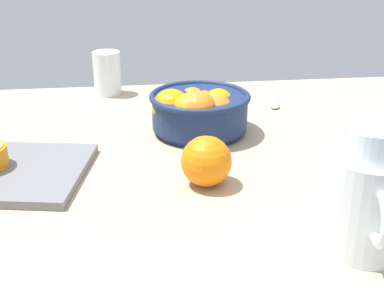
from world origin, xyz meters
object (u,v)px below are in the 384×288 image
at_px(juice_pitcher, 367,202).
at_px(spoon, 277,102).
at_px(second_glass, 107,76).
at_px(fruit_bowl, 199,110).
at_px(loose_orange_1, 206,161).

distance_m(juice_pitcher, spoon, 0.63).
bearing_deg(spoon, juice_pitcher, -94.31).
relative_size(juice_pitcher, second_glass, 1.68).
relative_size(fruit_bowl, juice_pitcher, 1.14).
bearing_deg(juice_pitcher, spoon, 85.69).
bearing_deg(second_glass, loose_orange_1, -71.69).
bearing_deg(juice_pitcher, fruit_bowl, 110.52).
relative_size(loose_orange_1, spoon, 0.63).
xyz_separation_m(fruit_bowl, juice_pitcher, (0.17, -0.45, 0.02)).
bearing_deg(loose_orange_1, juice_pitcher, -48.45).
distance_m(fruit_bowl, juice_pitcher, 0.48).
height_order(juice_pitcher, spoon, juice_pitcher).
relative_size(second_glass, spoon, 0.81).
height_order(loose_orange_1, spoon, loose_orange_1).
relative_size(second_glass, loose_orange_1, 1.27).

